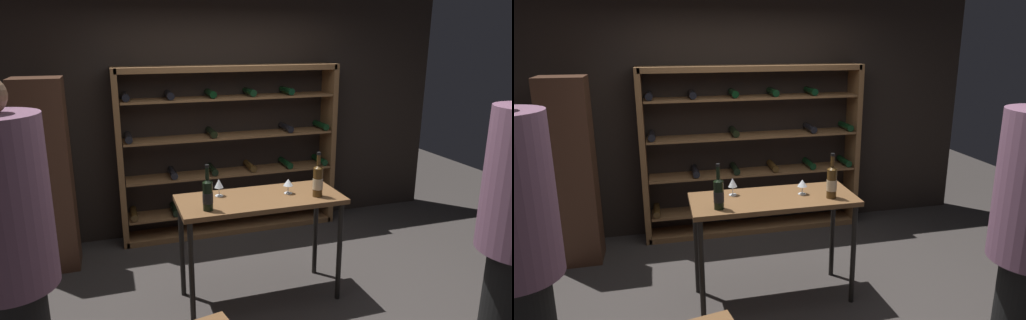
# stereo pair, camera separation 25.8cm
# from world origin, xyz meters

# --- Properties ---
(ground_plane) EXTENTS (9.67, 9.67, 0.00)m
(ground_plane) POSITION_xyz_m (0.00, 0.00, 0.00)
(ground_plane) COLOR #383330
(back_wall) EXTENTS (5.62, 0.10, 2.68)m
(back_wall) POSITION_xyz_m (0.00, 1.83, 1.34)
(back_wall) COLOR black
(back_wall) RESTS_ON ground
(wine_rack) EXTENTS (2.47, 0.32, 1.90)m
(wine_rack) POSITION_xyz_m (0.16, 1.62, 0.94)
(wine_rack) COLOR brown
(wine_rack) RESTS_ON ground
(tasting_table) EXTENTS (1.36, 0.57, 0.92)m
(tasting_table) POSITION_xyz_m (0.01, 0.15, 0.82)
(tasting_table) COLOR brown
(tasting_table) RESTS_ON ground
(person_guest_khaki) EXTENTS (0.49, 0.49, 2.02)m
(person_guest_khaki) POSITION_xyz_m (-1.69, -0.66, 1.11)
(person_guest_khaki) COLOR black
(person_guest_khaki) RESTS_ON ground
(display_cabinet) EXTENTS (0.44, 0.36, 1.85)m
(display_cabinet) POSITION_xyz_m (-1.72, 1.29, 0.92)
(display_cabinet) COLOR #4C2D1E
(display_cabinet) RESTS_ON ground
(wine_bottle_gold_foil) EXTENTS (0.08, 0.08, 0.36)m
(wine_bottle_gold_foil) POSITION_xyz_m (-0.46, 0.00, 1.05)
(wine_bottle_gold_foil) COLOR black
(wine_bottle_gold_foil) RESTS_ON tasting_table
(wine_bottle_amber_reserve) EXTENTS (0.08, 0.08, 0.37)m
(wine_bottle_amber_reserve) POSITION_xyz_m (0.47, 0.03, 1.06)
(wine_bottle_amber_reserve) COLOR #4C3314
(wine_bottle_amber_reserve) RESTS_ON tasting_table
(wine_glass_stemmed_right) EXTENTS (0.08, 0.08, 0.13)m
(wine_glass_stemmed_right) POSITION_xyz_m (0.26, 0.17, 1.01)
(wine_glass_stemmed_right) COLOR silver
(wine_glass_stemmed_right) RESTS_ON tasting_table
(wine_glass_stemmed_center) EXTENTS (0.07, 0.07, 0.15)m
(wine_glass_stemmed_center) POSITION_xyz_m (-0.30, 0.28, 1.02)
(wine_glass_stemmed_center) COLOR silver
(wine_glass_stemmed_center) RESTS_ON tasting_table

